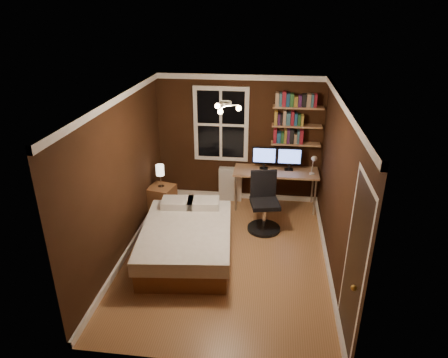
# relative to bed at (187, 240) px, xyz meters

# --- Properties ---
(floor) EXTENTS (4.20, 4.20, 0.00)m
(floor) POSITION_rel_bed_xyz_m (0.61, 0.07, -0.27)
(floor) COLOR olive
(floor) RESTS_ON ground
(wall_back) EXTENTS (3.20, 0.04, 2.50)m
(wall_back) POSITION_rel_bed_xyz_m (0.61, 2.17, 0.98)
(wall_back) COLOR black
(wall_back) RESTS_ON ground
(wall_left) EXTENTS (0.04, 4.20, 2.50)m
(wall_left) POSITION_rel_bed_xyz_m (-0.99, 0.07, 0.98)
(wall_left) COLOR black
(wall_left) RESTS_ON ground
(wall_right) EXTENTS (0.04, 4.20, 2.50)m
(wall_right) POSITION_rel_bed_xyz_m (2.21, 0.07, 0.98)
(wall_right) COLOR black
(wall_right) RESTS_ON ground
(ceiling) EXTENTS (3.20, 4.20, 0.02)m
(ceiling) POSITION_rel_bed_xyz_m (0.61, 0.07, 2.23)
(ceiling) COLOR white
(ceiling) RESTS_ON wall_back
(window) EXTENTS (1.06, 0.06, 1.46)m
(window) POSITION_rel_bed_xyz_m (0.26, 2.13, 1.28)
(window) COLOR white
(window) RESTS_ON wall_back
(door) EXTENTS (0.03, 0.82, 2.05)m
(door) POSITION_rel_bed_xyz_m (2.20, -1.48, 0.75)
(door) COLOR black
(door) RESTS_ON ground
(door_knob) EXTENTS (0.06, 0.06, 0.06)m
(door_knob) POSITION_rel_bed_xyz_m (2.16, -1.78, 0.73)
(door_knob) COLOR gold
(door_knob) RESTS_ON door
(ceiling_fixture) EXTENTS (0.44, 0.44, 0.18)m
(ceiling_fixture) POSITION_rel_bed_xyz_m (0.61, -0.03, 2.13)
(ceiling_fixture) COLOR beige
(ceiling_fixture) RESTS_ON ceiling
(bookshelf_lower) EXTENTS (0.92, 0.22, 0.03)m
(bookshelf_lower) POSITION_rel_bed_xyz_m (1.69, 2.05, 0.98)
(bookshelf_lower) COLOR #A3774F
(bookshelf_lower) RESTS_ON wall_back
(books_row_lower) EXTENTS (0.54, 0.16, 0.23)m
(books_row_lower) POSITION_rel_bed_xyz_m (1.69, 2.05, 1.11)
(books_row_lower) COLOR maroon
(books_row_lower) RESTS_ON bookshelf_lower
(bookshelf_middle) EXTENTS (0.92, 0.22, 0.03)m
(bookshelf_middle) POSITION_rel_bed_xyz_m (1.69, 2.05, 1.33)
(bookshelf_middle) COLOR #A3774F
(bookshelf_middle) RESTS_ON wall_back
(books_row_middle) EXTENTS (0.54, 0.16, 0.23)m
(books_row_middle) POSITION_rel_bed_xyz_m (1.69, 2.05, 1.46)
(books_row_middle) COLOR navy
(books_row_middle) RESTS_ON bookshelf_middle
(bookshelf_upper) EXTENTS (0.92, 0.22, 0.03)m
(bookshelf_upper) POSITION_rel_bed_xyz_m (1.69, 2.05, 1.68)
(bookshelf_upper) COLOR #A3774F
(bookshelf_upper) RESTS_ON wall_back
(books_row_upper) EXTENTS (0.66, 0.16, 0.23)m
(books_row_upper) POSITION_rel_bed_xyz_m (1.69, 2.05, 1.81)
(books_row_upper) COLOR #275C2A
(books_row_upper) RESTS_ON bookshelf_upper
(bed) EXTENTS (1.54, 2.01, 0.64)m
(bed) POSITION_rel_bed_xyz_m (0.00, 0.00, 0.00)
(bed) COLOR brown
(bed) RESTS_ON ground
(nightstand) EXTENTS (0.53, 0.53, 0.55)m
(nightstand) POSITION_rel_bed_xyz_m (-0.76, 1.31, 0.00)
(nightstand) COLOR brown
(nightstand) RESTS_ON ground
(bedside_lamp) EXTENTS (0.15, 0.15, 0.44)m
(bedside_lamp) POSITION_rel_bed_xyz_m (-0.76, 1.31, 0.50)
(bedside_lamp) COLOR white
(bedside_lamp) RESTS_ON nightstand
(radiator) EXTENTS (0.46, 0.16, 0.69)m
(radiator) POSITION_rel_bed_xyz_m (0.46, 2.05, 0.07)
(radiator) COLOR silver
(radiator) RESTS_ON ground
(desk) EXTENTS (1.60, 0.60, 0.76)m
(desk) POSITION_rel_bed_xyz_m (1.36, 1.85, 0.43)
(desk) COLOR #A3774F
(desk) RESTS_ON ground
(monitor_left) EXTENTS (0.46, 0.12, 0.44)m
(monitor_left) POSITION_rel_bed_xyz_m (1.12, 1.93, 0.71)
(monitor_left) COLOR black
(monitor_left) RESTS_ON desk
(monitor_right) EXTENTS (0.46, 0.12, 0.44)m
(monitor_right) POSITION_rel_bed_xyz_m (1.60, 1.93, 0.71)
(monitor_right) COLOR black
(monitor_right) RESTS_ON desk
(desk_lamp) EXTENTS (0.14, 0.32, 0.44)m
(desk_lamp) POSITION_rel_bed_xyz_m (2.02, 1.70, 0.71)
(desk_lamp) COLOR silver
(desk_lamp) RESTS_ON desk
(office_chair) EXTENTS (0.58, 0.58, 1.05)m
(office_chair) POSITION_rel_bed_xyz_m (1.17, 0.98, 0.13)
(office_chair) COLOR black
(office_chair) RESTS_ON ground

